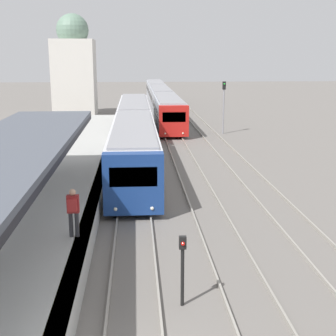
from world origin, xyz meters
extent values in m
cube|color=black|center=(-2.42, 4.64, 3.51)|extent=(0.08, 27.00, 0.24)
cylinder|color=#47474C|center=(-4.38, 15.44, 2.28)|extent=(0.16, 0.16, 2.70)
cylinder|color=#2D2D33|center=(-2.09, 6.42, 1.35)|extent=(0.14, 0.14, 0.85)
cylinder|color=#2D2D33|center=(-1.89, 6.42, 1.35)|extent=(0.14, 0.14, 0.85)
cube|color=maroon|center=(-1.99, 6.42, 2.08)|extent=(0.40, 0.22, 0.60)
sphere|color=tan|center=(-1.99, 6.42, 2.48)|extent=(0.22, 0.22, 0.22)
cube|color=#B22828|center=(-1.99, 6.22, 2.10)|extent=(0.30, 0.18, 0.40)
cube|color=navy|center=(0.00, 10.64, 1.59)|extent=(2.58, 0.70, 2.64)
cube|color=black|center=(0.00, 10.31, 1.96)|extent=(2.01, 0.04, 0.84)
sphere|color=#EFEACC|center=(-0.77, 10.30, 0.57)|extent=(0.16, 0.16, 0.16)
sphere|color=#EFEACC|center=(0.77, 10.30, 0.57)|extent=(0.16, 0.16, 0.16)
cube|color=silver|center=(0.00, 18.35, 1.59)|extent=(2.58, 14.71, 2.64)
cube|color=gray|center=(0.00, 18.35, 2.97)|extent=(2.27, 14.42, 0.12)
cube|color=black|center=(0.00, 18.35, 1.88)|extent=(2.60, 13.53, 0.69)
cylinder|color=black|center=(-1.09, 13.57, 0.35)|extent=(0.12, 0.70, 0.70)
cylinder|color=black|center=(1.09, 13.57, 0.35)|extent=(0.12, 0.70, 0.70)
cylinder|color=black|center=(-1.09, 23.13, 0.35)|extent=(0.12, 0.70, 0.70)
cylinder|color=black|center=(1.09, 23.13, 0.35)|extent=(0.12, 0.70, 0.70)
cube|color=silver|center=(0.00, 33.41, 1.59)|extent=(2.58, 14.71, 2.64)
cube|color=gray|center=(0.00, 33.41, 2.97)|extent=(2.27, 14.42, 0.12)
cube|color=black|center=(0.00, 33.41, 1.88)|extent=(2.60, 13.53, 0.69)
cylinder|color=black|center=(-1.09, 28.63, 0.35)|extent=(0.12, 0.70, 0.70)
cylinder|color=black|center=(1.09, 28.63, 0.35)|extent=(0.12, 0.70, 0.70)
cylinder|color=black|center=(-1.09, 38.19, 0.35)|extent=(0.12, 0.70, 0.70)
cylinder|color=black|center=(1.09, 38.19, 0.35)|extent=(0.12, 0.70, 0.70)
cube|color=red|center=(3.31, 30.20, 1.56)|extent=(2.48, 0.70, 2.59)
cube|color=black|center=(3.31, 29.87, 1.93)|extent=(1.93, 0.04, 0.83)
sphere|color=#EFEACC|center=(2.57, 29.86, 0.57)|extent=(0.16, 0.16, 0.16)
sphere|color=#EFEACC|center=(4.06, 29.86, 0.57)|extent=(0.16, 0.16, 0.16)
cube|color=#A8ADB7|center=(3.31, 37.42, 1.56)|extent=(2.48, 13.74, 2.59)
cube|color=gray|center=(3.31, 37.42, 2.92)|extent=(2.18, 13.46, 0.12)
cube|color=black|center=(3.31, 37.42, 1.85)|extent=(2.50, 12.64, 0.67)
cylinder|color=black|center=(2.26, 32.96, 0.35)|extent=(0.12, 0.70, 0.70)
cylinder|color=black|center=(4.37, 32.96, 0.35)|extent=(0.12, 0.70, 0.70)
cylinder|color=black|center=(2.26, 41.89, 0.35)|extent=(0.12, 0.70, 0.70)
cylinder|color=black|center=(4.37, 41.89, 0.35)|extent=(0.12, 0.70, 0.70)
cube|color=#A8ADB7|center=(3.31, 51.51, 1.56)|extent=(2.48, 13.74, 2.59)
cube|color=gray|center=(3.31, 51.51, 2.92)|extent=(2.18, 13.46, 0.12)
cube|color=black|center=(3.31, 51.51, 1.85)|extent=(2.50, 12.64, 0.67)
cylinder|color=black|center=(2.26, 47.04, 0.35)|extent=(0.12, 0.70, 0.70)
cylinder|color=black|center=(4.37, 47.04, 0.35)|extent=(0.12, 0.70, 0.70)
cylinder|color=black|center=(2.26, 55.97, 0.35)|extent=(0.12, 0.70, 0.70)
cylinder|color=black|center=(4.37, 55.97, 0.35)|extent=(0.12, 0.70, 0.70)
cube|color=#A8ADB7|center=(3.31, 65.59, 1.56)|extent=(2.48, 13.74, 2.59)
cube|color=gray|center=(3.31, 65.59, 2.92)|extent=(2.18, 13.46, 0.12)
cube|color=black|center=(3.31, 65.59, 1.85)|extent=(2.50, 12.64, 0.67)
cylinder|color=black|center=(2.26, 61.13, 0.35)|extent=(0.12, 0.70, 0.70)
cylinder|color=black|center=(4.37, 61.13, 0.35)|extent=(0.12, 0.70, 0.70)
cylinder|color=black|center=(2.26, 70.06, 0.35)|extent=(0.12, 0.70, 0.70)
cylinder|color=black|center=(4.37, 70.06, 0.35)|extent=(0.12, 0.70, 0.70)
cylinder|color=black|center=(1.37, 3.32, 0.86)|extent=(0.10, 0.10, 1.72)
cube|color=black|center=(1.37, 3.32, 1.90)|extent=(0.20, 0.14, 0.36)
sphere|color=red|center=(1.37, 3.23, 1.90)|extent=(0.11, 0.11, 0.11)
cylinder|color=gray|center=(8.01, 32.92, 2.33)|extent=(0.14, 0.14, 4.66)
cube|color=black|center=(8.01, 32.92, 4.31)|extent=(0.28, 0.20, 0.70)
sphere|color=green|center=(8.01, 32.80, 4.45)|extent=(0.14, 0.14, 0.14)
cube|color=silver|center=(-6.90, 47.49, 4.36)|extent=(4.78, 4.78, 8.71)
sphere|color=slate|center=(-6.90, 47.49, 9.73)|extent=(3.68, 3.68, 3.68)
camera|label=1|loc=(0.14, -8.56, 6.86)|focal=50.00mm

